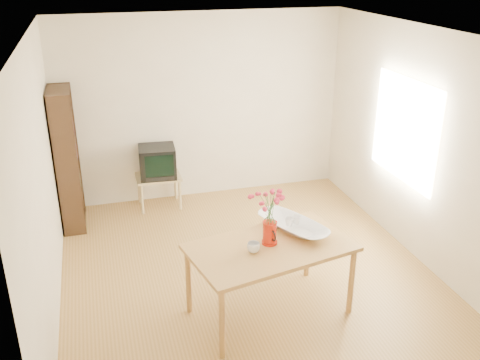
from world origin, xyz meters
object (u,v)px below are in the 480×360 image
object	(u,v)px
bowl	(294,206)
television	(157,161)
pitcher	(270,233)
mug	(254,247)
table	(271,253)

from	to	relation	value
bowl	television	size ratio (longest dim) A/B	1.03
pitcher	television	bearing A→B (deg)	99.51
bowl	television	xyz separation A→B (m)	(-1.02, 2.47, -0.33)
bowl	mug	bearing A→B (deg)	-147.91
table	mug	xyz separation A→B (m)	(-0.19, -0.06, 0.12)
bowl	television	distance (m)	2.69
pitcher	bowl	bearing A→B (deg)	27.61
mug	television	world-z (taller)	television
mug	television	distance (m)	2.83
table	television	distance (m)	2.81
pitcher	mug	xyz separation A→B (m)	(-0.19, -0.11, -0.06)
table	mug	size ratio (longest dim) A/B	13.81
pitcher	mug	bearing A→B (deg)	-154.86
pitcher	bowl	world-z (taller)	bowl
mug	bowl	world-z (taller)	bowl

